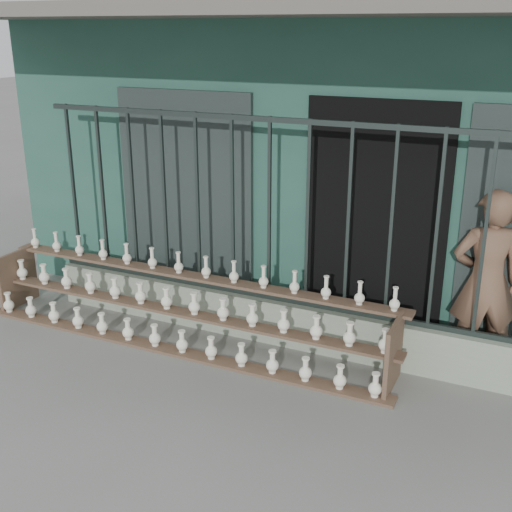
% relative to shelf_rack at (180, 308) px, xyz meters
% --- Properties ---
extents(ground, '(60.00, 60.00, 0.00)m').
position_rel_shelf_rack_xyz_m(ground, '(0.78, -0.88, -0.36)').
color(ground, slate).
extents(workshop_building, '(7.40, 6.60, 3.21)m').
position_rel_shelf_rack_xyz_m(workshop_building, '(0.79, 3.35, 1.26)').
color(workshop_building, '#275345').
rests_on(workshop_building, ground).
extents(parapet_wall, '(5.00, 0.20, 0.45)m').
position_rel_shelf_rack_xyz_m(parapet_wall, '(0.78, 0.42, -0.14)').
color(parapet_wall, '#94A28B').
rests_on(parapet_wall, ground).
extents(security_fence, '(5.00, 0.04, 1.80)m').
position_rel_shelf_rack_xyz_m(security_fence, '(0.78, 0.42, 0.98)').
color(security_fence, '#283330').
rests_on(security_fence, parapet_wall).
extents(shelf_rack, '(4.50, 0.68, 0.85)m').
position_rel_shelf_rack_xyz_m(shelf_rack, '(0.00, 0.00, 0.00)').
color(shelf_rack, brown).
rests_on(shelf_rack, ground).
extents(elderly_woman, '(0.73, 0.61, 1.72)m').
position_rel_shelf_rack_xyz_m(elderly_woman, '(2.78, 0.70, 0.49)').
color(elderly_woman, brown).
rests_on(elderly_woman, ground).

